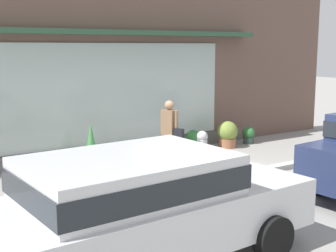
{
  "coord_description": "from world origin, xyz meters",
  "views": [
    {
      "loc": [
        -5.86,
        -7.51,
        2.79
      ],
      "look_at": [
        -0.16,
        1.2,
        1.02
      ],
      "focal_mm": 50.15,
      "sensor_mm": 36.0,
      "label": 1
    }
  ],
  "objects": [
    {
      "name": "potted_plant_trailing_edge",
      "position": [
        -1.59,
        2.24,
        0.52
      ],
      "size": [
        0.35,
        0.35,
        1.09
      ],
      "color": "#9E6042",
      "rests_on": "ground_plane"
    },
    {
      "name": "storefront",
      "position": [
        -0.02,
        3.18,
        2.29
      ],
      "size": [
        14.0,
        0.81,
        4.67
      ],
      "color": "brown",
      "rests_on": "ground_plane"
    },
    {
      "name": "ground_plane",
      "position": [
        0.0,
        0.0,
        0.0
      ],
      "size": [
        60.0,
        60.0,
        0.0
      ],
      "primitive_type": "plane",
      "color": "gray"
    },
    {
      "name": "fire_hydrant",
      "position": [
        0.72,
        1.08,
        0.41
      ],
      "size": [
        0.42,
        0.39,
        0.84
      ],
      "color": "#B2B2B7",
      "rests_on": "ground_plane"
    },
    {
      "name": "curb_strip",
      "position": [
        0.0,
        -0.2,
        0.06
      ],
      "size": [
        14.0,
        0.24,
        0.12
      ],
      "primitive_type": "cube",
      "color": "#B2B2AD",
      "rests_on": "ground_plane"
    },
    {
      "name": "potted_plant_window_right",
      "position": [
        3.41,
        2.39,
        0.25
      ],
      "size": [
        0.35,
        0.35,
        0.49
      ],
      "color": "#33473D",
      "rests_on": "ground_plane"
    },
    {
      "name": "pedestrian_with_handbag",
      "position": [
        -0.04,
        1.31,
        0.91
      ],
      "size": [
        0.29,
        0.66,
        1.58
      ],
      "rotation": [
        0.0,
        0.0,
        5.0
      ],
      "color": "#232328",
      "rests_on": "ground_plane"
    },
    {
      "name": "potted_plant_doorstep",
      "position": [
        1.53,
        2.55,
        0.28
      ],
      "size": [
        0.37,
        0.37,
        0.56
      ],
      "color": "#4C4C51",
      "rests_on": "ground_plane"
    },
    {
      "name": "potted_plant_by_entrance",
      "position": [
        2.54,
        2.31,
        0.38
      ],
      "size": [
        0.57,
        0.57,
        0.74
      ],
      "color": "#9E6042",
      "rests_on": "ground_plane"
    },
    {
      "name": "parked_car_silver",
      "position": [
        -3.08,
        -2.56,
        0.84
      ],
      "size": [
        4.66,
        2.22,
        1.46
      ],
      "rotation": [
        0.0,
        0.0,
        0.05
      ],
      "color": "silver",
      "rests_on": "ground_plane"
    }
  ]
}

